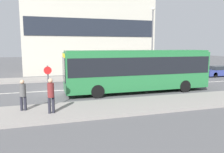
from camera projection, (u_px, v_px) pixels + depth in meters
name	position (u px, v px, depth m)	size (l,w,h in m)	color
ground_plane	(60.00, 90.00, 18.08)	(120.00, 120.00, 0.00)	#4F4F51
sidewalk_near	(67.00, 111.00, 12.14)	(44.00, 3.50, 0.13)	gray
sidewalk_far	(57.00, 79.00, 24.00)	(44.00, 3.50, 0.13)	gray
lane_centerline	(60.00, 90.00, 18.07)	(41.80, 0.16, 0.01)	silver
city_bus	(138.00, 68.00, 17.23)	(11.50, 2.53, 3.32)	#236B38
parked_car_0	(181.00, 72.00, 25.13)	(4.63, 1.70, 1.36)	navy
parked_car_1	(219.00, 71.00, 26.57)	(4.30, 1.84, 1.27)	navy
pedestrian_near_stop	(23.00, 93.00, 11.91)	(0.35, 0.34, 1.71)	#23232D
pedestrian_down_pavement	(51.00, 93.00, 11.40)	(0.35, 0.34, 1.86)	#23232D
bus_stop_sign	(48.00, 83.00, 12.57)	(0.44, 0.12, 2.41)	#4C4C51
street_lamp	(152.00, 35.00, 25.77)	(0.36, 0.36, 7.99)	#4C4C51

